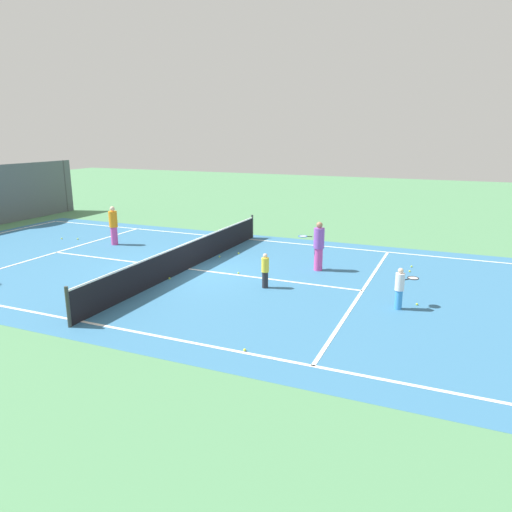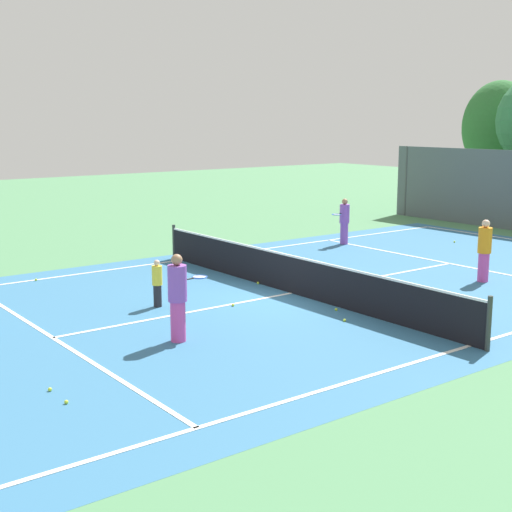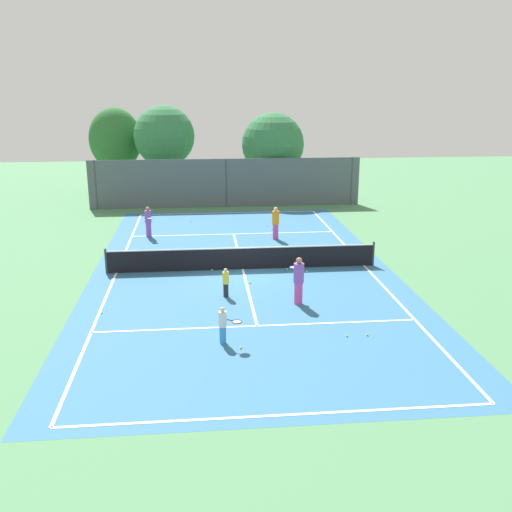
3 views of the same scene
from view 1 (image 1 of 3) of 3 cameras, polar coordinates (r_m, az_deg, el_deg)
ground_plane at (r=17.81m, az=-8.07°, el=-1.55°), size 80.00×80.00×0.00m
court_surface at (r=17.81m, az=-8.07°, el=-1.54°), size 13.00×25.00×0.01m
tennis_net at (r=17.68m, az=-8.13°, el=0.04°), size 11.90×0.10×1.10m
player_0 at (r=22.21m, az=-16.63°, el=3.54°), size 0.37×0.37×1.73m
player_1 at (r=17.40m, az=7.46°, el=1.24°), size 0.47×0.96×1.79m
player_2 at (r=15.38m, az=1.10°, el=-1.72°), size 0.24×0.24×1.15m
player_4 at (r=14.12m, az=16.81°, el=-3.63°), size 0.79×0.67×1.21m
ball_crate at (r=17.31m, az=-14.12°, el=-1.69°), size 0.47×0.32×0.43m
tennis_ball_0 at (r=24.36m, az=-22.14°, el=1.95°), size 0.07×0.07×0.07m
tennis_ball_1 at (r=19.31m, az=-4.38°, el=-0.08°), size 0.07×0.07×0.07m
tennis_ball_2 at (r=17.03m, az=-2.10°, el=-2.04°), size 0.07×0.07×0.07m
tennis_ball_3 at (r=23.98m, az=-20.49°, el=1.92°), size 0.07×0.07×0.07m
tennis_ball_5 at (r=19.78m, az=-2.09°, el=0.31°), size 0.07×0.07×0.07m
tennis_ball_6 at (r=14.76m, az=18.63°, el=-5.46°), size 0.07×0.07×0.07m
tennis_ball_7 at (r=16.67m, az=-10.28°, el=-2.64°), size 0.07×0.07×0.07m
tennis_ball_8 at (r=11.21m, az=-1.36°, el=-11.12°), size 0.07×0.07×0.07m
tennis_ball_9 at (r=16.91m, az=-16.78°, el=-2.79°), size 0.07×0.07×0.07m
tennis_ball_10 at (r=18.12m, az=17.85°, el=-1.73°), size 0.07×0.07×0.07m
tennis_ball_11 at (r=18.77m, az=18.05°, el=-1.19°), size 0.07×0.07×0.07m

